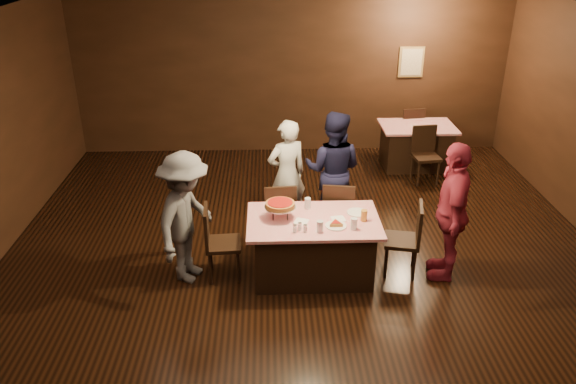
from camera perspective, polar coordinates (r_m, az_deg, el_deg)
The scene contains 23 objects.
room at distance 5.64m, azimuth 2.62°, elevation 6.42°, with size 10.00×10.04×3.02m.
main_table at distance 6.96m, azimuth 2.54°, elevation -5.60°, with size 1.60×1.00×0.77m, color #B70C1D.
back_table at distance 10.39m, azimuth 12.85°, elevation 4.58°, with size 1.30×0.90×0.77m, color #A30A1B.
chair_far_left at distance 7.55m, azimuth -0.90°, elevation -2.14°, with size 0.42×0.42×0.95m, color black.
chair_far_right at distance 7.61m, azimuth 5.13°, elevation -2.03°, with size 0.42×0.42×0.95m, color black.
chair_end_left at distance 6.92m, azimuth -6.59°, elevation -5.10°, with size 0.42×0.42×0.95m, color black.
chair_end_right at distance 7.09m, azimuth 11.49°, elevation -4.71°, with size 0.42×0.42×0.95m, color black.
chair_back_near at distance 9.73m, azimuth 13.87°, elevation 3.60°, with size 0.42×0.42×0.95m, color black.
chair_back_far at distance 10.90m, azimuth 12.15°, elevation 6.15°, with size 0.42×0.42×0.95m, color black.
diner_white_jacket at distance 7.92m, azimuth -0.12°, elevation 1.82°, with size 0.58×0.38×1.60m, color silver.
diner_navy_hoodie at distance 7.94m, azimuth 4.59°, elevation 2.24°, with size 0.83×0.65×1.71m, color black.
diner_grey_knit at distance 6.79m, azimuth -10.31°, elevation -2.60°, with size 1.07×0.61×1.66m, color #55555A.
diner_red_shirt at distance 6.99m, azimuth 16.26°, elevation -1.91°, with size 1.03×0.43×1.76m, color #A1273E.
pizza_stand at distance 6.71m, azimuth -0.80°, elevation -1.30°, with size 0.38×0.38×0.22m.
plate_with_slice at distance 6.63m, azimuth 4.89°, elevation -3.31°, with size 0.25×0.25×0.06m.
plate_empty at distance 6.96m, azimuth 7.03°, elevation -2.08°, with size 0.25×0.25×0.01m, color white.
glass_front_left at distance 6.48m, azimuth 3.26°, elevation -3.51°, with size 0.08×0.08×0.14m, color silver.
glass_front_right at distance 6.57m, azimuth 6.71°, elevation -3.22°, with size 0.08×0.08×0.14m, color silver.
glass_amber at distance 6.77m, azimuth 7.72°, elevation -2.38°, with size 0.08×0.08×0.14m, color #BF7F26.
glass_back at distance 7.00m, azimuth 2.02°, elevation -1.15°, with size 0.08×0.08×0.14m, color silver.
condiments at distance 6.49m, azimuth 1.22°, elevation -3.64°, with size 0.17×0.10×0.09m.
napkin_center at distance 6.80m, azimuth 5.13°, elevation -2.74°, with size 0.16×0.16×0.01m, color white.
napkin_left at distance 6.72m, azimuth 1.36°, elevation -3.01°, with size 0.16×0.16×0.01m, color white.
Camera 1 is at (-0.44, -5.31, 3.97)m, focal length 35.00 mm.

